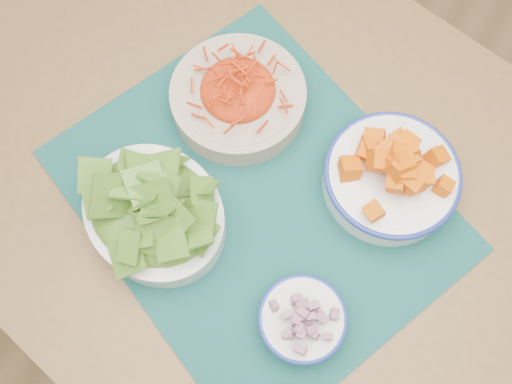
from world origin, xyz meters
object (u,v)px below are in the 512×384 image
carrot_bowl (238,93)px  lettuce_bowl (152,209)px  placemat (256,199)px  squash_bowl (393,174)px  table (293,219)px  onion_bowl (302,319)px

carrot_bowl → lettuce_bowl: lettuce_bowl is taller
placemat → squash_bowl: 0.21m
table → squash_bowl: squash_bowl is taller
squash_bowl → lettuce_bowl: lettuce_bowl is taller
placemat → onion_bowl: bearing=-19.2°
table → carrot_bowl: 0.23m
placemat → carrot_bowl: size_ratio=2.36×
carrot_bowl → table: bearing=-29.8°
table → carrot_bowl: bearing=160.2°
carrot_bowl → squash_bowl: (0.26, 0.00, 0.00)m
carrot_bowl → lettuce_bowl: 0.23m
table → squash_bowl: (0.11, 0.09, 0.14)m
table → placemat: placemat is taller
placemat → table: bearing=51.2°
carrot_bowl → squash_bowl: 0.26m
squash_bowl → onion_bowl: size_ratio=2.04×
squash_bowl → table: bearing=-139.4°
lettuce_bowl → onion_bowl: lettuce_bowl is taller
squash_bowl → onion_bowl: (-0.01, -0.25, -0.01)m
lettuce_bowl → onion_bowl: (0.26, -0.02, -0.02)m
table → placemat: size_ratio=2.49×
onion_bowl → lettuce_bowl: bearing=175.2°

